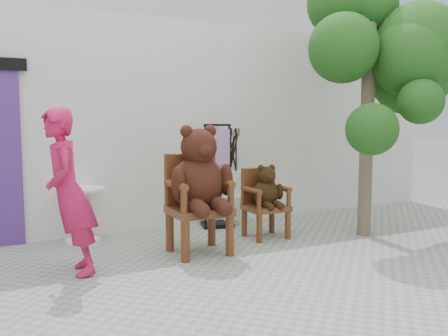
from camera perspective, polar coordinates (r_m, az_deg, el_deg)
name	(u,v)px	position (r m, az deg, el deg)	size (l,w,h in m)	color
ground_plane	(298,275)	(5.01, 8.90, -12.56)	(60.00, 60.00, 0.00)	gray
back_wall	(184,125)	(7.50, -4.84, 5.23)	(9.00, 1.00, 3.00)	silver
chair_big	(199,182)	(5.55, -3.06, -1.73)	(0.75, 0.80, 1.52)	#47230F
chair_small	(265,195)	(6.36, 4.97, -3.21)	(0.53, 0.53, 0.99)	#47230F
person	(69,193)	(5.01, -18.13, -2.82)	(0.62, 0.41, 1.70)	#BC174A
cafe_table	(82,208)	(6.40, -16.71, -4.63)	(0.60, 0.60, 0.70)	white
display_stand	(217,187)	(6.97, -0.80, -2.35)	(0.52, 0.45, 1.51)	black
stool_bucket	(233,182)	(7.08, 1.05, -1.75)	(0.32, 0.32, 1.45)	white
tree	(388,45)	(6.90, 19.10, 13.80)	(2.11, 1.95, 3.68)	#4D3E2E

